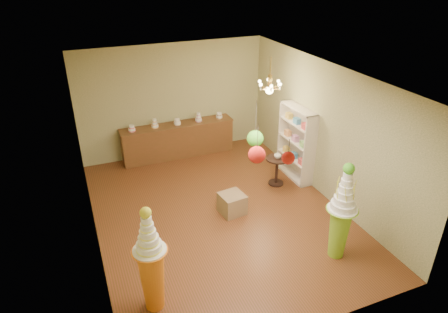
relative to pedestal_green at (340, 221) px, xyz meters
name	(u,v)px	position (x,y,z in m)	size (l,w,h in m)	color
floor	(219,213)	(-1.51, 2.05, -0.76)	(6.50, 6.50, 0.00)	#5C3119
ceiling	(217,76)	(-1.51, 2.05, 2.24)	(6.50, 6.50, 0.00)	white
wall_back	(173,100)	(-1.51, 5.30, 0.74)	(5.00, 0.04, 3.00)	tan
wall_front	(309,251)	(-1.51, -1.20, 0.74)	(5.00, 0.04, 3.00)	tan
wall_left	(86,174)	(-4.01, 2.05, 0.74)	(0.04, 6.50, 3.00)	tan
wall_right	(324,131)	(0.99, 2.05, 0.74)	(0.04, 6.50, 3.00)	tan
pedestal_green	(340,221)	(0.00, 0.00, 0.00)	(0.57, 0.57, 1.91)	#7FB828
pedestal_orange	(152,271)	(-3.36, 0.09, -0.04)	(0.61, 0.61, 1.85)	orange
burlap_riser	(232,204)	(-1.23, 1.96, -0.54)	(0.49, 0.49, 0.45)	olive
sideboard	(178,139)	(-1.51, 5.02, -0.28)	(3.04, 0.54, 1.16)	brown
shelving_unit	(296,143)	(0.83, 2.85, 0.14)	(0.33, 1.20, 1.80)	beige
round_table	(277,167)	(0.22, 2.66, -0.31)	(0.55, 0.55, 0.69)	black
vase	(278,155)	(0.22, 2.66, 0.02)	(0.17, 0.17, 0.17)	beige
pom_red_left	(257,155)	(-1.85, -0.25, 1.78)	(0.24, 0.24, 0.58)	#3D352C
pom_green_mid	(255,138)	(-1.46, 0.58, 1.61)	(0.26, 0.26, 0.77)	#3D352C
pom_red_right	(288,158)	(-1.73, -0.85, 1.99)	(0.16, 0.16, 0.33)	#3D352C
chandelier	(269,88)	(0.11, 3.02, 1.54)	(0.66, 0.66, 0.85)	gold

